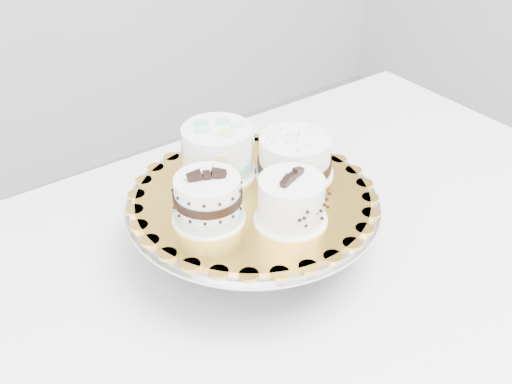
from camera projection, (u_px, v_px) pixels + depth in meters
table at (291, 295)px, 1.01m from camera, size 1.25×0.85×0.75m
cake_stand at (253, 215)px, 0.94m from camera, size 0.37×0.37×0.10m
cake_board at (253, 197)px, 0.92m from camera, size 0.35×0.35×0.00m
cake_swirl at (291, 201)px, 0.85m from camera, size 0.11×0.11×0.08m
cake_banded at (208, 200)px, 0.86m from camera, size 0.12×0.12×0.08m
cake_dots at (217, 150)px, 0.95m from camera, size 0.13×0.13×0.08m
cake_ribbon at (295, 157)px, 0.95m from camera, size 0.12×0.12×0.06m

